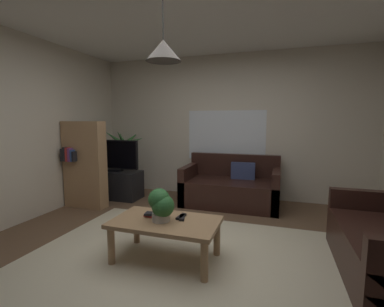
{
  "coord_description": "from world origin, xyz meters",
  "views": [
    {
      "loc": [
        0.91,
        -2.5,
        1.41
      ],
      "look_at": [
        0.0,
        0.3,
        1.05
      ],
      "focal_mm": 25.19,
      "sensor_mm": 36.0,
      "label": 1
    }
  ],
  "objects_px": {
    "couch_under_window": "(231,188)",
    "remote_on_table_1": "(182,217)",
    "book_on_table_0": "(151,215)",
    "remote_on_table_0": "(181,217)",
    "tv_stand": "(116,184)",
    "potted_plant_on_table": "(161,204)",
    "bookshelf_corner": "(84,164)",
    "tv": "(115,155)",
    "coffee_table": "(166,226)",
    "pendant_lamp": "(163,50)",
    "potted_palm_corner": "(125,166)",
    "book_on_table_1": "(151,214)"
  },
  "relations": [
    {
      "from": "tv",
      "to": "pendant_lamp",
      "type": "bearing_deg",
      "value": -44.92
    },
    {
      "from": "potted_plant_on_table",
      "to": "book_on_table_1",
      "type": "bearing_deg",
      "value": 152.88
    },
    {
      "from": "book_on_table_0",
      "to": "tv_stand",
      "type": "height_order",
      "value": "tv_stand"
    },
    {
      "from": "coffee_table",
      "to": "bookshelf_corner",
      "type": "relative_size",
      "value": 0.76
    },
    {
      "from": "book_on_table_0",
      "to": "book_on_table_1",
      "type": "bearing_deg",
      "value": -77.89
    },
    {
      "from": "potted_plant_on_table",
      "to": "tv_stand",
      "type": "bearing_deg",
      "value": 133.69
    },
    {
      "from": "coffee_table",
      "to": "potted_palm_corner",
      "type": "distance_m",
      "value": 2.88
    },
    {
      "from": "tv_stand",
      "to": "remote_on_table_1",
      "type": "bearing_deg",
      "value": -41.44
    },
    {
      "from": "book_on_table_0",
      "to": "tv",
      "type": "xyz_separation_m",
      "value": [
        -1.56,
        1.69,
        0.37
      ]
    },
    {
      "from": "couch_under_window",
      "to": "remote_on_table_0",
      "type": "bearing_deg",
      "value": -95.68
    },
    {
      "from": "potted_palm_corner",
      "to": "potted_plant_on_table",
      "type": "bearing_deg",
      "value": -51.13
    },
    {
      "from": "couch_under_window",
      "to": "remote_on_table_1",
      "type": "height_order",
      "value": "couch_under_window"
    },
    {
      "from": "coffee_table",
      "to": "book_on_table_0",
      "type": "relative_size",
      "value": 7.89
    },
    {
      "from": "coffee_table",
      "to": "tv_stand",
      "type": "bearing_deg",
      "value": 134.73
    },
    {
      "from": "book_on_table_1",
      "to": "pendant_lamp",
      "type": "xyz_separation_m",
      "value": [
        0.18,
        -0.05,
        1.61
      ]
    },
    {
      "from": "tv_stand",
      "to": "remote_on_table_0",
      "type": "bearing_deg",
      "value": -41.35
    },
    {
      "from": "tv_stand",
      "to": "book_on_table_1",
      "type": "bearing_deg",
      "value": -47.71
    },
    {
      "from": "tv",
      "to": "bookshelf_corner",
      "type": "bearing_deg",
      "value": -107.77
    },
    {
      "from": "pendant_lamp",
      "to": "remote_on_table_1",
      "type": "bearing_deg",
      "value": 33.46
    },
    {
      "from": "bookshelf_corner",
      "to": "pendant_lamp",
      "type": "relative_size",
      "value": 2.21
    },
    {
      "from": "tv",
      "to": "bookshelf_corner",
      "type": "distance_m",
      "value": 0.61
    },
    {
      "from": "potted_plant_on_table",
      "to": "tv_stand",
      "type": "distance_m",
      "value": 2.51
    },
    {
      "from": "book_on_table_1",
      "to": "remote_on_table_1",
      "type": "distance_m",
      "value": 0.33
    },
    {
      "from": "book_on_table_0",
      "to": "remote_on_table_0",
      "type": "relative_size",
      "value": 0.85
    },
    {
      "from": "remote_on_table_1",
      "to": "bookshelf_corner",
      "type": "distance_m",
      "value": 2.35
    },
    {
      "from": "book_on_table_1",
      "to": "remote_on_table_0",
      "type": "xyz_separation_m",
      "value": [
        0.31,
        0.07,
        -0.02
      ]
    },
    {
      "from": "remote_on_table_0",
      "to": "potted_plant_on_table",
      "type": "height_order",
      "value": "potted_plant_on_table"
    },
    {
      "from": "coffee_table",
      "to": "potted_plant_on_table",
      "type": "xyz_separation_m",
      "value": [
        -0.03,
        -0.03,
        0.24
      ]
    },
    {
      "from": "remote_on_table_1",
      "to": "potted_palm_corner",
      "type": "distance_m",
      "value": 2.9
    },
    {
      "from": "remote_on_table_0",
      "to": "tv_stand",
      "type": "distance_m",
      "value": 2.5
    },
    {
      "from": "coffee_table",
      "to": "pendant_lamp",
      "type": "bearing_deg",
      "value": -90.0
    },
    {
      "from": "book_on_table_0",
      "to": "tv_stand",
      "type": "distance_m",
      "value": 2.32
    },
    {
      "from": "tv_stand",
      "to": "coffee_table",
      "type": "bearing_deg",
      "value": -45.27
    },
    {
      "from": "pendant_lamp",
      "to": "potted_plant_on_table",
      "type": "bearing_deg",
      "value": -133.84
    },
    {
      "from": "bookshelf_corner",
      "to": "remote_on_table_1",
      "type": "bearing_deg",
      "value": -27.21
    },
    {
      "from": "book_on_table_1",
      "to": "remote_on_table_0",
      "type": "bearing_deg",
      "value": 12.8
    },
    {
      "from": "remote_on_table_0",
      "to": "bookshelf_corner",
      "type": "relative_size",
      "value": 0.11
    },
    {
      "from": "couch_under_window",
      "to": "remote_on_table_1",
      "type": "xyz_separation_m",
      "value": [
        -0.17,
        -1.93,
        0.15
      ]
    },
    {
      "from": "couch_under_window",
      "to": "remote_on_table_0",
      "type": "relative_size",
      "value": 9.84
    },
    {
      "from": "remote_on_table_1",
      "to": "potted_plant_on_table",
      "type": "bearing_deg",
      "value": -159.5
    },
    {
      "from": "bookshelf_corner",
      "to": "tv",
      "type": "bearing_deg",
      "value": 72.23
    },
    {
      "from": "coffee_table",
      "to": "remote_on_table_1",
      "type": "distance_m",
      "value": 0.19
    },
    {
      "from": "book_on_table_0",
      "to": "bookshelf_corner",
      "type": "height_order",
      "value": "bookshelf_corner"
    },
    {
      "from": "couch_under_window",
      "to": "book_on_table_1",
      "type": "bearing_deg",
      "value": -104.16
    },
    {
      "from": "coffee_table",
      "to": "remote_on_table_1",
      "type": "xyz_separation_m",
      "value": [
        0.14,
        0.09,
        0.08
      ]
    },
    {
      "from": "potted_plant_on_table",
      "to": "remote_on_table_0",
      "type": "bearing_deg",
      "value": 43.71
    },
    {
      "from": "couch_under_window",
      "to": "tv_stand",
      "type": "relative_size",
      "value": 1.75
    },
    {
      "from": "coffee_table",
      "to": "book_on_table_0",
      "type": "xyz_separation_m",
      "value": [
        -0.19,
        0.05,
        0.08
      ]
    },
    {
      "from": "potted_palm_corner",
      "to": "pendant_lamp",
      "type": "bearing_deg",
      "value": -50.24
    },
    {
      "from": "couch_under_window",
      "to": "potted_plant_on_table",
      "type": "height_order",
      "value": "couch_under_window"
    }
  ]
}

